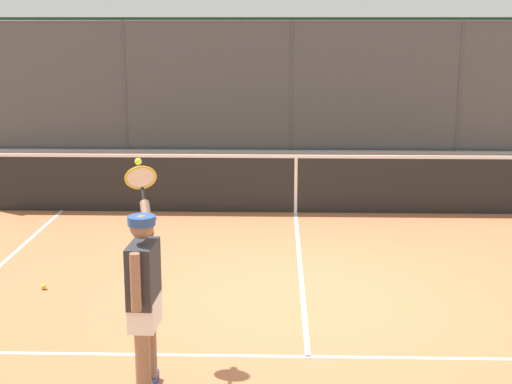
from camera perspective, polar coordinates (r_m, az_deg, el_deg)
name	(u,v)px	position (r m, az deg, el deg)	size (l,w,h in m)	color
ground_plane	(303,300)	(8.75, 3.54, -8.04)	(60.00, 60.00, 0.00)	#B76B42
court_line_markings	(309,368)	(7.14, 4.00, -13.04)	(7.81, 10.02, 0.01)	white
fence_backdrop	(291,86)	(18.18, 2.62, 7.94)	(18.28, 1.37, 3.15)	#474C51
tennis_net	(296,183)	(12.44, 3.00, 0.68)	(10.03, 0.09, 1.07)	#2D2D2D
tennis_player	(144,291)	(6.45, -8.39, -7.36)	(0.43, 1.35, 1.85)	navy
tennis_ball_near_net	(44,287)	(9.38, -15.61, -6.84)	(0.07, 0.07, 0.07)	#C1D138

